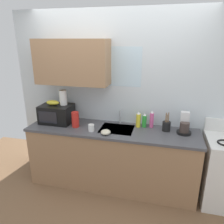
{
  "coord_description": "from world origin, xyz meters",
  "views": [
    {
      "loc": [
        0.68,
        -2.7,
        2.09
      ],
      "look_at": [
        0.0,
        0.0,
        1.15
      ],
      "focal_mm": 34.53,
      "sensor_mm": 36.0,
      "label": 1
    }
  ],
  "objects_px": {
    "paper_towel_roll": "(63,97)",
    "dish_soap_bottle_pink": "(152,119)",
    "microwave": "(57,114)",
    "coffee_maker": "(184,125)",
    "small_bowl": "(106,132)",
    "dish_soap_bottle_green": "(144,121)",
    "banana_bunch": "(53,103)",
    "cereal_canister": "(75,119)",
    "dish_soap_bottle_yellow": "(138,120)",
    "utensil_crock": "(166,126)",
    "mug_white": "(91,128)"
  },
  "relations": [
    {
      "from": "dish_soap_bottle_yellow",
      "to": "dish_soap_bottle_pink",
      "type": "xyz_separation_m",
      "value": [
        0.18,
        0.03,
        0.01
      ]
    },
    {
      "from": "coffee_maker",
      "to": "dish_soap_bottle_pink",
      "type": "distance_m",
      "value": 0.45
    },
    {
      "from": "dish_soap_bottle_yellow",
      "to": "dish_soap_bottle_green",
      "type": "xyz_separation_m",
      "value": [
        0.08,
        0.02,
        -0.01
      ]
    },
    {
      "from": "microwave",
      "to": "dish_soap_bottle_pink",
      "type": "relative_size",
      "value": 1.85
    },
    {
      "from": "banana_bunch",
      "to": "dish_soap_bottle_pink",
      "type": "xyz_separation_m",
      "value": [
        1.44,
        0.15,
        -0.19
      ]
    },
    {
      "from": "coffee_maker",
      "to": "small_bowl",
      "type": "relative_size",
      "value": 2.15
    },
    {
      "from": "dish_soap_bottle_green",
      "to": "banana_bunch",
      "type": "bearing_deg",
      "value": -174.3
    },
    {
      "from": "microwave",
      "to": "dish_soap_bottle_green",
      "type": "distance_m",
      "value": 1.3
    },
    {
      "from": "dish_soap_bottle_pink",
      "to": "small_bowl",
      "type": "relative_size",
      "value": 1.92
    },
    {
      "from": "utensil_crock",
      "to": "dish_soap_bottle_pink",
      "type": "bearing_deg",
      "value": 159.95
    },
    {
      "from": "coffee_maker",
      "to": "dish_soap_bottle_green",
      "type": "relative_size",
      "value": 1.36
    },
    {
      "from": "cereal_canister",
      "to": "banana_bunch",
      "type": "bearing_deg",
      "value": 165.62
    },
    {
      "from": "coffee_maker",
      "to": "dish_soap_bottle_pink",
      "type": "height_order",
      "value": "coffee_maker"
    },
    {
      "from": "dish_soap_bottle_green",
      "to": "cereal_canister",
      "type": "relative_size",
      "value": 0.93
    },
    {
      "from": "banana_bunch",
      "to": "coffee_maker",
      "type": "relative_size",
      "value": 0.71
    },
    {
      "from": "coffee_maker",
      "to": "utensil_crock",
      "type": "xyz_separation_m",
      "value": [
        -0.23,
        0.01,
        -0.04
      ]
    },
    {
      "from": "dish_soap_bottle_pink",
      "to": "dish_soap_bottle_yellow",
      "type": "bearing_deg",
      "value": -170.0
    },
    {
      "from": "dish_soap_bottle_pink",
      "to": "mug_white",
      "type": "height_order",
      "value": "dish_soap_bottle_pink"
    },
    {
      "from": "coffee_maker",
      "to": "dish_soap_bottle_green",
      "type": "xyz_separation_m",
      "value": [
        -0.54,
        0.08,
        -0.01
      ]
    },
    {
      "from": "coffee_maker",
      "to": "dish_soap_bottle_pink",
      "type": "xyz_separation_m",
      "value": [
        -0.44,
        0.09,
        0.01
      ]
    },
    {
      "from": "banana_bunch",
      "to": "cereal_canister",
      "type": "distance_m",
      "value": 0.45
    },
    {
      "from": "dish_soap_bottle_yellow",
      "to": "cereal_canister",
      "type": "bearing_deg",
      "value": -166.25
    },
    {
      "from": "mug_white",
      "to": "small_bowl",
      "type": "relative_size",
      "value": 0.73
    },
    {
      "from": "microwave",
      "to": "cereal_canister",
      "type": "height_order",
      "value": "microwave"
    },
    {
      "from": "coffee_maker",
      "to": "small_bowl",
      "type": "distance_m",
      "value": 1.05
    },
    {
      "from": "paper_towel_roll",
      "to": "dish_soap_bottle_green",
      "type": "height_order",
      "value": "paper_towel_roll"
    },
    {
      "from": "dish_soap_bottle_green",
      "to": "cereal_canister",
      "type": "bearing_deg",
      "value": -166.21
    },
    {
      "from": "microwave",
      "to": "paper_towel_roll",
      "type": "xyz_separation_m",
      "value": [
        0.1,
        0.05,
        0.24
      ]
    },
    {
      "from": "banana_bunch",
      "to": "paper_towel_roll",
      "type": "bearing_deg",
      "value": 18.43
    },
    {
      "from": "mug_white",
      "to": "dish_soap_bottle_yellow",
      "type": "bearing_deg",
      "value": 26.78
    },
    {
      "from": "coffee_maker",
      "to": "cereal_canister",
      "type": "height_order",
      "value": "coffee_maker"
    },
    {
      "from": "dish_soap_bottle_green",
      "to": "mug_white",
      "type": "distance_m",
      "value": 0.76
    },
    {
      "from": "banana_bunch",
      "to": "dish_soap_bottle_green",
      "type": "relative_size",
      "value": 0.97
    },
    {
      "from": "banana_bunch",
      "to": "dish_soap_bottle_green",
      "type": "distance_m",
      "value": 1.37
    },
    {
      "from": "dish_soap_bottle_green",
      "to": "utensil_crock",
      "type": "xyz_separation_m",
      "value": [
        0.31,
        -0.06,
        -0.03
      ]
    },
    {
      "from": "cereal_canister",
      "to": "dish_soap_bottle_pink",
      "type": "bearing_deg",
      "value": 13.1
    },
    {
      "from": "dish_soap_bottle_pink",
      "to": "utensil_crock",
      "type": "distance_m",
      "value": 0.23
    },
    {
      "from": "mug_white",
      "to": "dish_soap_bottle_green",
      "type": "bearing_deg",
      "value": 25.36
    },
    {
      "from": "dish_soap_bottle_yellow",
      "to": "dish_soap_bottle_green",
      "type": "height_order",
      "value": "dish_soap_bottle_yellow"
    },
    {
      "from": "banana_bunch",
      "to": "cereal_canister",
      "type": "relative_size",
      "value": 0.9
    },
    {
      "from": "coffee_maker",
      "to": "dish_soap_bottle_green",
      "type": "height_order",
      "value": "coffee_maker"
    },
    {
      "from": "paper_towel_roll",
      "to": "cereal_canister",
      "type": "xyz_separation_m",
      "value": [
        0.24,
        -0.15,
        -0.27
      ]
    },
    {
      "from": "paper_towel_roll",
      "to": "dish_soap_bottle_pink",
      "type": "xyz_separation_m",
      "value": [
        1.29,
        0.1,
        -0.26
      ]
    },
    {
      "from": "microwave",
      "to": "paper_towel_roll",
      "type": "height_order",
      "value": "paper_towel_roll"
    },
    {
      "from": "coffee_maker",
      "to": "paper_towel_roll",
      "type": "bearing_deg",
      "value": -179.72
    },
    {
      "from": "cereal_canister",
      "to": "small_bowl",
      "type": "bearing_deg",
      "value": -17.03
    },
    {
      "from": "microwave",
      "to": "cereal_canister",
      "type": "bearing_deg",
      "value": -16.13
    },
    {
      "from": "paper_towel_roll",
      "to": "mug_white",
      "type": "height_order",
      "value": "paper_towel_roll"
    },
    {
      "from": "coffee_maker",
      "to": "dish_soap_bottle_yellow",
      "type": "distance_m",
      "value": 0.62
    },
    {
      "from": "cereal_canister",
      "to": "utensil_crock",
      "type": "relative_size",
      "value": 0.85
    }
  ]
}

